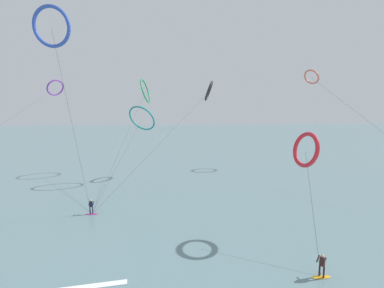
% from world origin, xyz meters
% --- Properties ---
extents(sea_water, '(400.00, 200.00, 0.08)m').
position_xyz_m(sea_water, '(0.00, 104.71, 0.04)').
color(sea_water, slate).
rests_on(sea_water, ground).
extents(surfer_magenta, '(1.40, 0.58, 1.70)m').
position_xyz_m(surfer_magenta, '(-11.17, 20.43, 0.82)').
color(surfer_magenta, '#CC288E').
rests_on(surfer_magenta, ground).
extents(surfer_amber, '(1.40, 0.73, 1.70)m').
position_xyz_m(surfer_amber, '(7.74, 7.45, 0.82)').
color(surfer_amber, orange).
rests_on(surfer_amber, ground).
extents(kite_teal, '(7.26, 15.67, 12.29)m').
position_xyz_m(kite_teal, '(-6.59, 33.72, 10.28)').
color(kite_teal, teal).
rests_on(kite_teal, ground).
extents(kite_cobalt, '(4.47, 2.13, 21.48)m').
position_xyz_m(kite_cobalt, '(-13.63, 19.17, 19.51)').
color(kite_cobalt, '#2647B7').
rests_on(kite_cobalt, ground).
extents(kite_emerald, '(5.78, 23.75, 17.43)m').
position_xyz_m(kite_emerald, '(-6.53, 41.73, 15.15)').
color(kite_emerald, '#199351').
rests_on(kite_emerald, ground).
extents(kite_charcoal, '(17.20, 19.53, 16.76)m').
position_xyz_m(kite_charcoal, '(4.83, 37.96, 14.96)').
color(kite_charcoal, black).
rests_on(kite_charcoal, ground).
extents(kite_violet, '(4.39, 54.07, 18.93)m').
position_xyz_m(kite_violet, '(-29.21, 58.42, 16.96)').
color(kite_violet, purple).
rests_on(kite_violet, ground).
extents(kite_coral, '(3.55, 39.79, 19.88)m').
position_xyz_m(kite_coral, '(27.04, 43.38, 18.32)').
color(kite_coral, '#EA7260').
rests_on(kite_coral, ground).
extents(kite_crimson, '(2.52, 7.71, 9.69)m').
position_xyz_m(kite_crimson, '(9.52, 13.47, 8.07)').
color(kite_crimson, red).
rests_on(kite_crimson, ground).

